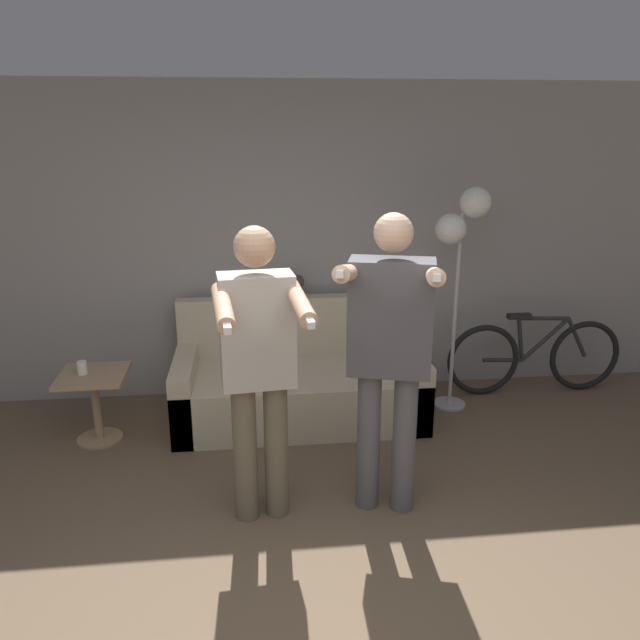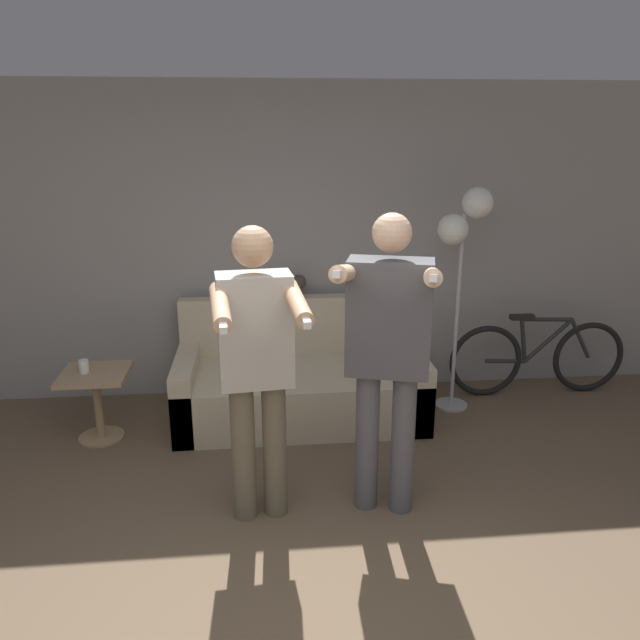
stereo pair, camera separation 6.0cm
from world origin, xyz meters
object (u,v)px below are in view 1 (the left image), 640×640
Objects in this scene: couch at (299,383)px; bicycle at (534,356)px; cup at (82,368)px; floor_lamp at (462,231)px; cat at (285,287)px; side_table at (95,392)px; person_right at (389,345)px; person_left at (258,359)px.

bicycle is at bearing 5.86° from couch.
couch reaches higher than cup.
couch is 1.07× the size of floor_lamp.
cat is at bearing 102.19° from couch.
couch is 3.64× the size of side_table.
side_table is (-1.52, -0.26, 0.11)m from couch.
couch is 0.79m from cat.
cat is 0.23× the size of floor_lamp.
bicycle is at bearing 58.74° from person_right.
bicycle is (2.07, 0.21, 0.06)m from couch.
cat reaches higher than cup.
person_right is 4.41× the size of cat.
side_table is 0.34× the size of bicycle.
floor_lamp is at bearing -166.79° from bicycle.
bicycle is at bearing 7.44° from side_table.
cup is (-2.87, -0.28, -0.89)m from floor_lamp.
cat is at bearing 166.47° from floor_lamp.
cup reaches higher than side_table.
cup is at bearing -174.37° from floor_lamp.
cup is 3.70m from bicycle.
couch is 1.55m from side_table.
person_left reaches higher than cat.
floor_lamp reaches higher than bicycle.
couch reaches higher than side_table.
side_table is 3.62m from bicycle.
person_right is (0.41, -1.35, 0.79)m from couch.
couch is at bearing 70.54° from person_left.
cup is 0.06× the size of bicycle.
floor_lamp reaches higher than person_left.
floor_lamp is at bearing 34.91° from person_left.
floor_lamp is 1.40m from bicycle.
person_left reaches higher than bicycle.
floor_lamp is at bearing -13.53° from cat.
cup is at bearing -170.83° from couch.
couch is at bearing 9.17° from cup.
person_right is at bearing -29.58° from side_table.
bicycle reaches higher than cup.
cup is (-1.51, -0.61, -0.40)m from cat.
side_table is (-1.19, 1.10, -0.63)m from person_left.
floor_lamp reaches higher than side_table.
couch is 1.58m from person_left.
side_table is at bearing -0.11° from cup.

